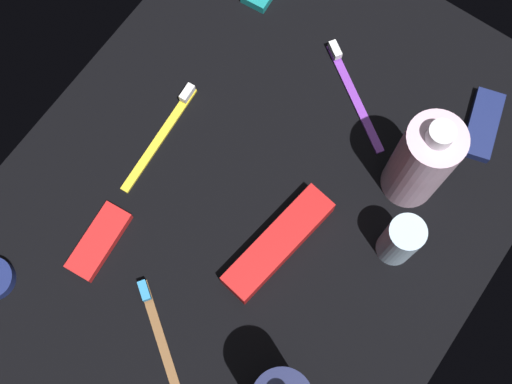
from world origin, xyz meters
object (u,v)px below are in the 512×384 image
Objects in this scene: bodywash_bottle at (422,162)px; toothbrush_yellow at (164,131)px; toothbrush_purple at (352,90)px; toothpaste_box_red at (278,243)px; snack_bar_navy at (483,125)px; snack_bar_red at (99,241)px; toothbrush_brown at (160,338)px; deodorant_stick at (400,240)px.

bodywash_bottle reaches higher than toothbrush_yellow.
toothpaste_box_red is (-24.85, -4.24, 0.99)cm from toothbrush_purple.
toothbrush_yellow is 27.58cm from toothbrush_purple.
toothbrush_yellow is 45.08cm from snack_bar_navy.
snack_bar_red is at bearing 126.47° from snack_bar_navy.
snack_bar_navy is (49.73, -19.24, 0.14)cm from toothbrush_brown.
bodywash_bottle is at bearing -67.05° from toothbrush_yellow.
toothpaste_box_red is at bearing -100.53° from toothbrush_yellow.
bodywash_bottle is 1.97× the size of deodorant_stick.
snack_bar_navy is at bearing -15.86° from toothpaste_box_red.
deodorant_stick is 23.92cm from toothbrush_purple.
snack_bar_red is (-17.64, -2.62, 0.14)cm from toothbrush_yellow.
snack_bar_navy is at bearing -42.68° from snack_bar_red.
snack_bar_navy is at bearing -17.93° from bodywash_bottle.
deodorant_stick is at bearing 161.32° from snack_bar_navy.
toothbrush_purple is at bearing 92.22° from snack_bar_navy.
toothbrush_purple is (43.67, -1.20, 0.00)cm from toothbrush_brown.
deodorant_stick is at bearing -133.32° from toothbrush_purple.
toothbrush_purple is at bearing 17.89° from toothpaste_box_red.
toothpaste_box_red is (-8.70, 12.89, -3.22)cm from deodorant_stick.
snack_bar_navy is at bearing -21.16° from toothbrush_brown.
bodywash_bottle is 17.46cm from toothbrush_purple.
toothbrush_purple is 1.51× the size of snack_bar_navy.
toothpaste_box_red is 33.86cm from snack_bar_navy.
toothbrush_yellow is (-4.52, 35.39, -4.21)cm from deodorant_stick.
toothpaste_box_red is at bearing 151.73° from bodywash_bottle.
deodorant_stick reaches higher than toothbrush_brown.
toothpaste_box_red is at bearing -170.32° from toothbrush_purple.
snack_bar_navy is (30.90, -13.80, -0.85)cm from toothpaste_box_red.
deodorant_stick is at bearing -159.72° from bodywash_bottle.
bodywash_bottle is 43.60cm from snack_bar_red.
deodorant_stick is at bearing -82.73° from toothbrush_yellow.
snack_bar_navy is at bearing -53.64° from toothbrush_yellow.
toothbrush_brown is 43.69cm from toothbrush_purple.
toothpaste_box_red is at bearing -16.12° from toothbrush_brown.
toothbrush_purple is 25.23cm from toothpaste_box_red.
bodywash_bottle is 1.05× the size of toothbrush_yellow.
deodorant_stick is 0.53× the size of toothbrush_yellow.
snack_bar_red is at bearing 124.06° from deodorant_stick.
toothbrush_brown is at bearing 178.43° from toothbrush_purple.
toothbrush_brown is 15.40cm from snack_bar_red.
toothbrush_purple is 0.89× the size of toothpaste_box_red.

